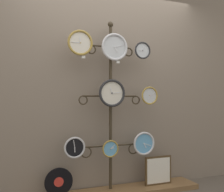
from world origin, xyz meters
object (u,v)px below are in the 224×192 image
(vinyl_record, at_px, (59,182))
(clock_top_left, at_px, (80,43))
(clock_middle_center, at_px, (112,93))
(clock_bottom_left, at_px, (75,148))
(clock_top_right, at_px, (142,50))
(clock_bottom_right, at_px, (144,143))
(clock_top_center, at_px, (115,47))
(display_stand, at_px, (111,140))
(clock_middle_right, at_px, (149,96))
(clock_bottom_center, at_px, (110,149))
(picture_frame, at_px, (158,170))

(vinyl_record, bearing_deg, clock_top_left, -18.20)
(clock_middle_center, relative_size, clock_bottom_left, 1.36)
(clock_top_right, bearing_deg, clock_bottom_right, -45.22)
(clock_top_right, xyz_separation_m, clock_bottom_right, (0.01, -0.01, -1.14))
(clock_top_center, distance_m, clock_top_right, 0.37)
(clock_top_left, relative_size, clock_bottom_left, 1.21)
(display_stand, bearing_deg, clock_top_right, -11.40)
(clock_middle_right, bearing_deg, clock_top_center, 178.13)
(clock_middle_right, height_order, clock_bottom_right, clock_middle_right)
(clock_bottom_left, bearing_deg, clock_top_right, 0.17)
(clock_top_center, bearing_deg, clock_middle_center, -172.90)
(clock_middle_center, bearing_deg, clock_top_left, -178.73)
(clock_top_center, distance_m, vinyl_record, 1.66)
(clock_top_left, xyz_separation_m, clock_middle_center, (0.38, 0.01, -0.56))
(clock_bottom_center, bearing_deg, clock_top_right, 1.31)
(clock_bottom_left, bearing_deg, clock_middle_right, -1.12)
(clock_middle_center, relative_size, clock_bottom_right, 1.14)
(clock_middle_right, bearing_deg, clock_middle_center, 178.77)
(clock_middle_center, height_order, clock_bottom_center, clock_middle_center)
(clock_top_left, xyz_separation_m, clock_top_right, (0.79, 0.02, -0.03))
(clock_top_center, height_order, clock_bottom_center, clock_top_center)
(clock_bottom_center, distance_m, clock_bottom_right, 0.44)
(clock_middle_center, relative_size, clock_bottom_center, 1.61)
(clock_top_right, distance_m, clock_bottom_center, 1.25)
(clock_bottom_right, relative_size, vinyl_record, 0.91)
(clock_top_center, bearing_deg, clock_top_left, -178.25)
(clock_bottom_left, bearing_deg, display_stand, 10.10)
(display_stand, relative_size, clock_bottom_right, 7.26)
(clock_bottom_left, bearing_deg, picture_frame, 0.50)
(clock_top_left, height_order, clock_middle_center, clock_top_left)
(clock_bottom_left, relative_size, clock_bottom_right, 0.84)
(clock_bottom_center, relative_size, clock_bottom_right, 0.71)
(clock_bottom_center, height_order, clock_bottom_right, clock_bottom_right)
(clock_middle_center, xyz_separation_m, clock_middle_right, (0.49, -0.01, -0.03))
(clock_top_center, xyz_separation_m, clock_bottom_left, (-0.48, 0.00, -1.15))
(clock_top_left, relative_size, picture_frame, 0.79)
(clock_top_center, xyz_separation_m, clock_bottom_center, (-0.06, -0.00, -1.19))
(clock_bottom_right, bearing_deg, display_stand, 167.36)
(clock_bottom_right, bearing_deg, clock_middle_center, 179.83)
(clock_top_center, height_order, clock_bottom_right, clock_top_center)
(clock_bottom_center, bearing_deg, clock_middle_center, -1.05)
(clock_bottom_left, height_order, clock_bottom_center, clock_bottom_left)
(clock_top_center, xyz_separation_m, picture_frame, (0.60, 0.01, -1.51))
(clock_top_center, relative_size, clock_bottom_center, 1.61)
(clock_bottom_left, distance_m, vinyl_record, 0.42)
(clock_top_left, distance_m, clock_bottom_left, 1.17)
(vinyl_record, bearing_deg, clock_top_right, -3.06)
(clock_top_center, distance_m, clock_bottom_right, 1.22)
(clock_bottom_left, bearing_deg, clock_bottom_center, -0.99)
(clock_top_left, height_order, clock_top_right, clock_top_left)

